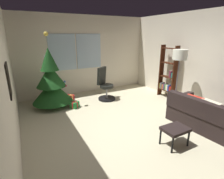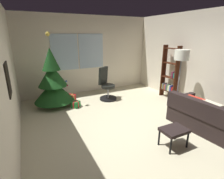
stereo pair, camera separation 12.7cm
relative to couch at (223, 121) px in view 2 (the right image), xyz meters
The scene contains 12 objects.
ground_plane 1.91m from the couch, 149.25° to the left, with size 4.74×6.26×0.10m, color beige.
wall_back_with_windows 4.59m from the couch, 111.55° to the left, with size 4.74×0.12×2.72m.
wall_right_with_frames 1.66m from the couch, 50.26° to the left, with size 0.12×6.26×2.72m.
wall_left_with_map 4.29m from the couch, 166.56° to the left, with size 0.12×6.26×2.72m.
couch is the anchor object (origin of this frame).
footstool 1.34m from the couch, behind, with size 0.49×0.37×0.38m.
holiday_tree 4.44m from the couch, 133.54° to the left, with size 1.15×1.15×2.15m.
gift_box_red 4.16m from the couch, 127.59° to the left, with size 0.35×0.35×0.23m.
gift_box_green 3.77m from the couch, 131.84° to the left, with size 0.30×0.30×0.19m.
office_chair 3.32m from the couch, 114.88° to the left, with size 0.58×0.60×1.07m.
bookshelf 2.31m from the couch, 76.37° to the left, with size 0.18×0.64×1.75m.
floor_lamp 1.88m from the couch, 84.10° to the left, with size 0.39×0.39×1.68m.
Camera 2 is at (-2.06, -2.91, 2.08)m, focal length 27.78 mm.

